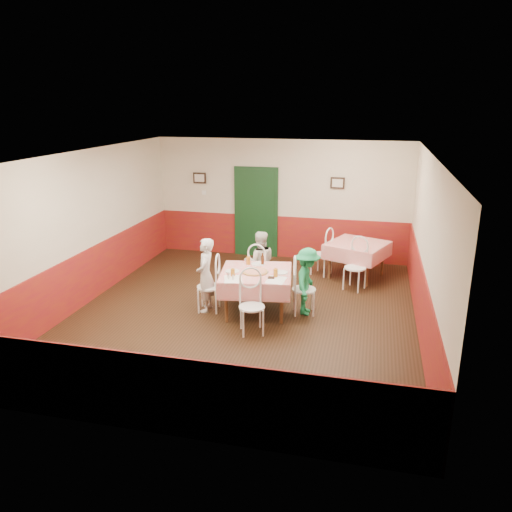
% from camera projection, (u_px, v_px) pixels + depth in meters
% --- Properties ---
extents(floor, '(7.00, 7.00, 0.00)m').
position_uv_depth(floor, '(244.00, 313.00, 8.93)').
color(floor, black).
rests_on(floor, ground).
extents(ceiling, '(7.00, 7.00, 0.00)m').
position_uv_depth(ceiling, '(243.00, 154.00, 8.09)').
color(ceiling, white).
rests_on(ceiling, back_wall).
extents(back_wall, '(6.00, 0.10, 2.80)m').
position_uv_depth(back_wall, '(281.00, 200.00, 11.76)').
color(back_wall, beige).
rests_on(back_wall, ground).
extents(front_wall, '(6.00, 0.10, 2.80)m').
position_uv_depth(front_wall, '(159.00, 322.00, 5.26)').
color(front_wall, beige).
rests_on(front_wall, ground).
extents(left_wall, '(0.10, 7.00, 2.80)m').
position_uv_depth(left_wall, '(86.00, 228.00, 9.17)').
color(left_wall, beige).
rests_on(left_wall, ground).
extents(right_wall, '(0.10, 7.00, 2.80)m').
position_uv_depth(right_wall, '(428.00, 249.00, 7.85)').
color(right_wall, beige).
rests_on(right_wall, ground).
extents(wainscot_back, '(6.00, 0.03, 1.00)m').
position_uv_depth(wainscot_back, '(281.00, 237.00, 12.01)').
color(wainscot_back, maroon).
rests_on(wainscot_back, ground).
extents(wainscot_front, '(6.00, 0.03, 1.00)m').
position_uv_depth(wainscot_front, '(164.00, 396.00, 5.54)').
color(wainscot_front, maroon).
rests_on(wainscot_front, ground).
extents(wainscot_left, '(0.03, 7.00, 1.00)m').
position_uv_depth(wainscot_left, '(92.00, 274.00, 9.44)').
color(wainscot_left, maroon).
rests_on(wainscot_left, ground).
extents(wainscot_right, '(0.03, 7.00, 1.00)m').
position_uv_depth(wainscot_right, '(421.00, 302.00, 8.12)').
color(wainscot_right, maroon).
rests_on(wainscot_right, ground).
extents(door, '(0.96, 0.06, 2.10)m').
position_uv_depth(door, '(256.00, 213.00, 11.95)').
color(door, black).
rests_on(door, ground).
extents(picture_left, '(0.32, 0.03, 0.26)m').
position_uv_depth(picture_left, '(200.00, 178.00, 12.02)').
color(picture_left, black).
rests_on(picture_left, back_wall).
extents(picture_right, '(0.32, 0.03, 0.26)m').
position_uv_depth(picture_right, '(338.00, 183.00, 11.29)').
color(picture_right, black).
rests_on(picture_right, back_wall).
extents(thermostat, '(0.10, 0.03, 0.10)m').
position_uv_depth(thermostat, '(204.00, 193.00, 12.10)').
color(thermostat, white).
rests_on(thermostat, back_wall).
extents(main_table, '(1.39, 1.39, 0.77)m').
position_uv_depth(main_table, '(256.00, 292.00, 8.88)').
color(main_table, red).
rests_on(main_table, ground).
extents(second_table, '(1.46, 1.46, 0.77)m').
position_uv_depth(second_table, '(356.00, 260.00, 10.64)').
color(second_table, red).
rests_on(second_table, ground).
extents(chair_left, '(0.47, 0.47, 0.90)m').
position_uv_depth(chair_left, '(209.00, 287.00, 8.92)').
color(chair_left, white).
rests_on(chair_left, ground).
extents(chair_right, '(0.50, 0.50, 0.90)m').
position_uv_depth(chair_right, '(304.00, 290.00, 8.79)').
color(chair_right, white).
rests_on(chair_right, ground).
extents(chair_far, '(0.46, 0.46, 0.90)m').
position_uv_depth(chair_far, '(259.00, 272.00, 9.66)').
color(chair_far, white).
rests_on(chair_far, ground).
extents(chair_near, '(0.55, 0.55, 0.90)m').
position_uv_depth(chair_near, '(252.00, 307.00, 8.05)').
color(chair_near, white).
rests_on(chair_near, ground).
extents(chair_second_a, '(0.55, 0.55, 0.90)m').
position_uv_depth(chair_second_a, '(321.00, 255.00, 10.79)').
color(chair_second_a, white).
rests_on(chair_second_a, ground).
extents(chair_second_b, '(0.55, 0.55, 0.90)m').
position_uv_depth(chair_second_b, '(355.00, 268.00, 9.93)').
color(chair_second_b, white).
rests_on(chair_second_b, ground).
extents(pizza, '(0.51, 0.51, 0.03)m').
position_uv_depth(pizza, '(255.00, 272.00, 8.73)').
color(pizza, '#B74723').
rests_on(pizza, main_table).
extents(plate_left, '(0.29, 0.29, 0.01)m').
position_uv_depth(plate_left, '(232.00, 271.00, 8.77)').
color(plate_left, white).
rests_on(plate_left, main_table).
extents(plate_right, '(0.29, 0.29, 0.01)m').
position_uv_depth(plate_right, '(281.00, 272.00, 8.71)').
color(plate_right, white).
rests_on(plate_right, main_table).
extents(plate_far, '(0.29, 0.29, 0.01)m').
position_uv_depth(plate_far, '(258.00, 264.00, 9.16)').
color(plate_far, white).
rests_on(plate_far, main_table).
extents(glass_a, '(0.08, 0.08, 0.13)m').
position_uv_depth(glass_a, '(233.00, 273.00, 8.52)').
color(glass_a, '#BF7219').
rests_on(glass_a, main_table).
extents(glass_b, '(0.09, 0.09, 0.14)m').
position_uv_depth(glass_b, '(276.00, 273.00, 8.50)').
color(glass_b, '#BF7219').
rests_on(glass_b, main_table).
extents(glass_c, '(0.09, 0.09, 0.14)m').
position_uv_depth(glass_c, '(248.00, 261.00, 9.14)').
color(glass_c, '#BF7219').
rests_on(glass_c, main_table).
extents(beer_bottle, '(0.06, 0.06, 0.20)m').
position_uv_depth(beer_bottle, '(262.00, 260.00, 9.10)').
color(beer_bottle, '#381C0A').
rests_on(beer_bottle, main_table).
extents(shaker_a, '(0.04, 0.04, 0.09)m').
position_uv_depth(shaker_a, '(229.00, 277.00, 8.38)').
color(shaker_a, silver).
rests_on(shaker_a, main_table).
extents(shaker_b, '(0.04, 0.04, 0.09)m').
position_uv_depth(shaker_b, '(233.00, 277.00, 8.35)').
color(shaker_b, silver).
rests_on(shaker_b, main_table).
extents(shaker_c, '(0.04, 0.04, 0.09)m').
position_uv_depth(shaker_c, '(228.00, 275.00, 8.46)').
color(shaker_c, '#B23319').
rests_on(shaker_c, main_table).
extents(menu_left, '(0.40, 0.47, 0.00)m').
position_uv_depth(menu_left, '(233.00, 279.00, 8.40)').
color(menu_left, white).
rests_on(menu_left, main_table).
extents(menu_right, '(0.32, 0.42, 0.00)m').
position_uv_depth(menu_right, '(276.00, 280.00, 8.36)').
color(menu_right, white).
rests_on(menu_right, main_table).
extents(wallet, '(0.12, 0.11, 0.02)m').
position_uv_depth(wallet, '(271.00, 278.00, 8.44)').
color(wallet, black).
rests_on(wallet, main_table).
extents(diner_left, '(0.37, 0.52, 1.34)m').
position_uv_depth(diner_left, '(206.00, 275.00, 8.86)').
color(diner_left, gray).
rests_on(diner_left, ground).
extents(diner_far, '(0.73, 0.64, 1.26)m').
position_uv_depth(diner_far, '(260.00, 263.00, 9.66)').
color(diner_far, gray).
rests_on(diner_far, ground).
extents(diner_right, '(0.45, 0.78, 1.21)m').
position_uv_depth(diner_right, '(307.00, 281.00, 8.74)').
color(diner_right, gray).
rests_on(diner_right, ground).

